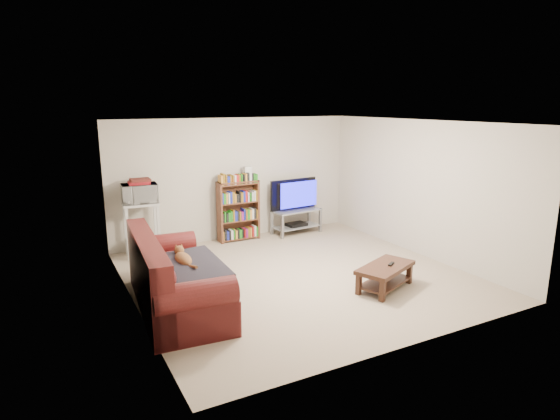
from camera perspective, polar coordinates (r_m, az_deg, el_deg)
floor at (r=7.51m, az=2.12°, el=-7.98°), size 5.00×5.00×0.00m
ceiling at (r=7.02m, az=2.28°, el=10.63°), size 5.00×5.00×0.00m
wall_back at (r=9.38m, az=-5.45°, el=3.81°), size 5.00×0.00×5.00m
wall_front at (r=5.23m, az=16.03°, el=-4.08°), size 5.00×0.00×5.00m
wall_left at (r=6.34m, az=-17.81°, el=-1.23°), size 0.00×5.00×5.00m
wall_right at (r=8.67m, az=16.68°, el=2.56°), size 0.00×5.00×5.00m
sofa at (r=6.46m, az=-13.17°, el=-8.68°), size 1.18×2.39×0.99m
blanket at (r=6.26m, az=-11.28°, el=-7.01°), size 0.91×1.17×0.19m
cat at (r=6.44m, az=-11.71°, el=-5.91°), size 0.30×0.65×0.19m
coffee_table at (r=7.09m, az=12.69°, el=-7.46°), size 1.10×0.84×0.36m
remote at (r=7.11m, az=13.40°, el=-6.41°), size 0.16×0.12×0.02m
tv_stand at (r=9.78m, az=1.99°, el=-0.88°), size 1.06×0.55×0.51m
television at (r=9.67m, az=2.02°, el=1.88°), size 1.10×0.24×0.63m
dvd_player at (r=9.81m, az=1.99°, el=-1.76°), size 0.43×0.32×0.06m
bookshelf at (r=9.27m, az=-5.10°, el=0.03°), size 0.83×0.26×1.19m
shelf_clutter at (r=9.19m, az=-4.66°, el=4.26°), size 0.61×0.19×0.28m
microwave_stand at (r=8.63m, az=-16.51°, el=-1.41°), size 0.64×0.49×0.97m
microwave at (r=8.52m, az=-16.73°, el=1.95°), size 0.63×0.45×0.33m
game_boxes at (r=8.49m, az=-16.81°, el=3.22°), size 0.38×0.33×0.05m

